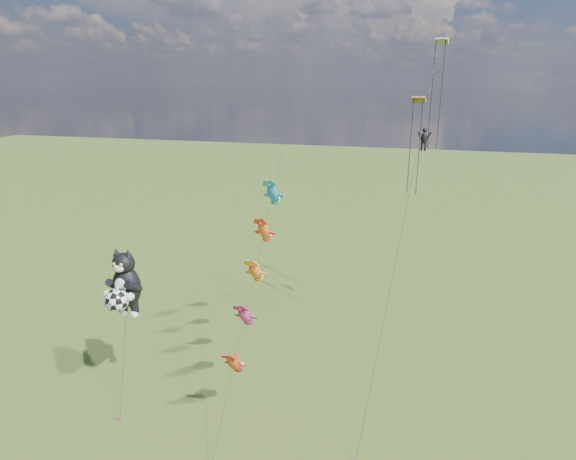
# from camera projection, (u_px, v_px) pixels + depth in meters

# --- Properties ---
(ground) EXTENTS (300.00, 300.00, 0.00)m
(ground) POSITION_uv_depth(u_px,v_px,m) (84.00, 434.00, 31.51)
(ground) COLOR #284010
(cat_kite_rig) EXTENTS (2.30, 4.09, 11.39)m
(cat_kite_rig) POSITION_uv_depth(u_px,v_px,m) (124.00, 286.00, 32.80)
(cat_kite_rig) COLOR brown
(cat_kite_rig) RESTS_ON ground
(fish_windsock_rig) EXTENTS (0.90, 15.97, 16.63)m
(fish_windsock_rig) POSITION_uv_depth(u_px,v_px,m) (255.00, 272.00, 33.69)
(fish_windsock_rig) COLOR brown
(fish_windsock_rig) RESTS_ON ground
(parafoil_rig) EXTENTS (3.81, 17.33, 26.43)m
(parafoil_rig) POSITION_uv_depth(u_px,v_px,m) (424.00, 132.00, 36.41)
(parafoil_rig) COLOR brown
(parafoil_rig) RESTS_ON ground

